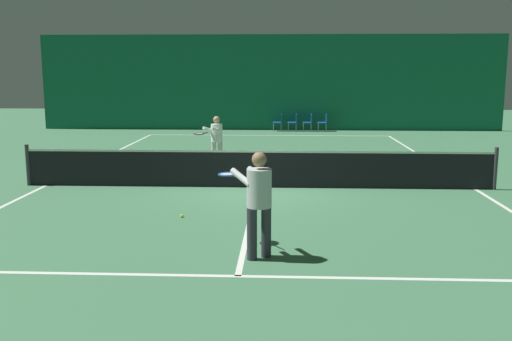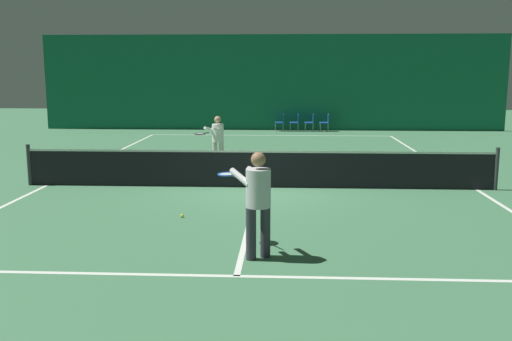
% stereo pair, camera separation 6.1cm
% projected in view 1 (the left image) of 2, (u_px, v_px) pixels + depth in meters
% --- Properties ---
extents(ground_plane, '(60.00, 60.00, 0.00)m').
position_uv_depth(ground_plane, '(257.00, 187.00, 14.56)').
color(ground_plane, '#3D704C').
extents(backdrop_curtain, '(23.00, 0.12, 4.71)m').
position_uv_depth(backdrop_curtain, '(270.00, 83.00, 28.35)').
color(backdrop_curtain, '#146042').
rests_on(backdrop_curtain, ground).
extents(court_line_baseline_far, '(11.00, 0.10, 0.00)m').
position_uv_depth(court_line_baseline_far, '(269.00, 135.00, 26.27)').
color(court_line_baseline_far, silver).
rests_on(court_line_baseline_far, ground).
extents(court_line_service_far, '(8.25, 0.10, 0.00)m').
position_uv_depth(court_line_service_far, '(265.00, 152.00, 20.86)').
color(court_line_service_far, silver).
rests_on(court_line_service_far, ground).
extents(court_line_service_near, '(8.25, 0.10, 0.00)m').
position_uv_depth(court_line_service_near, '(238.00, 276.00, 8.27)').
color(court_line_service_near, silver).
rests_on(court_line_service_near, ground).
extents(court_line_sideline_left, '(0.10, 23.80, 0.00)m').
position_uv_depth(court_line_sideline_left, '(46.00, 185.00, 14.81)').
color(court_line_sideline_left, silver).
rests_on(court_line_sideline_left, ground).
extents(court_line_sideline_right, '(0.10, 23.80, 0.00)m').
position_uv_depth(court_line_sideline_right, '(476.00, 189.00, 14.31)').
color(court_line_sideline_right, silver).
rests_on(court_line_sideline_right, ground).
extents(court_line_centre, '(0.10, 12.80, 0.00)m').
position_uv_depth(court_line_centre, '(257.00, 187.00, 14.56)').
color(court_line_centre, silver).
rests_on(court_line_centre, ground).
extents(tennis_net, '(12.00, 0.10, 1.07)m').
position_uv_depth(tennis_net, '(257.00, 168.00, 14.48)').
color(tennis_net, black).
rests_on(tennis_net, ground).
extents(player_near, '(1.07, 1.33, 1.71)m').
position_uv_depth(player_near, '(258.00, 197.00, 8.94)').
color(player_near, '#2D2D38').
rests_on(player_near, ground).
extents(player_far, '(0.89, 1.32, 1.56)m').
position_uv_depth(player_far, '(216.00, 137.00, 17.66)').
color(player_far, beige).
rests_on(player_far, ground).
extents(courtside_chair_0, '(0.44, 0.44, 0.84)m').
position_uv_depth(courtside_chair_0, '(279.00, 121.00, 28.11)').
color(courtside_chair_0, '#99999E').
rests_on(courtside_chair_0, ground).
extents(courtside_chair_1, '(0.44, 0.44, 0.84)m').
position_uv_depth(courtside_chair_1, '(294.00, 121.00, 28.08)').
color(courtside_chair_1, '#99999E').
rests_on(courtside_chair_1, ground).
extents(courtside_chair_2, '(0.44, 0.44, 0.84)m').
position_uv_depth(courtside_chair_2, '(309.00, 121.00, 28.05)').
color(courtside_chair_2, '#99999E').
rests_on(courtside_chair_2, ground).
extents(courtside_chair_3, '(0.44, 0.44, 0.84)m').
position_uv_depth(courtside_chair_3, '(324.00, 121.00, 28.01)').
color(courtside_chair_3, '#99999E').
rests_on(courtside_chair_3, ground).
extents(tennis_ball, '(0.07, 0.07, 0.07)m').
position_uv_depth(tennis_ball, '(182.00, 216.00, 11.57)').
color(tennis_ball, '#D1DB33').
rests_on(tennis_ball, ground).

